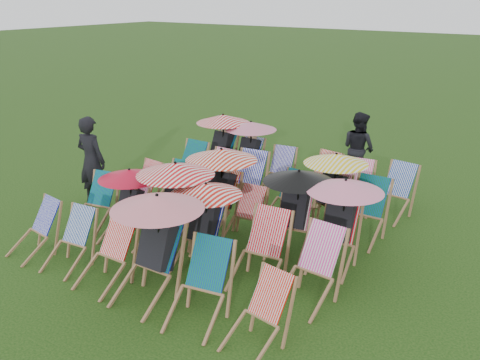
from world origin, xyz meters
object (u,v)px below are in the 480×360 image
Objects in this scene: deckchair_5 at (257,314)px; deckchair_29 at (393,192)px; deckchair_0 at (34,229)px; person_rear at (358,148)px; person_left at (91,161)px.

deckchair_5 is 4.63m from deckchair_29.
deckchair_5 is at bearing 7.49° from deckchair_0.
deckchair_0 is 0.90× the size of deckchair_29.
deckchair_5 is 6.09m from person_rear.
person_rear is (-1.31, 5.94, 0.35)m from deckchair_5.
deckchair_0 is at bearing -123.98° from deckchair_29.
person_rear is at bearing 71.81° from deckchair_0.
deckchair_0 is 0.49× the size of person_left.
deckchair_5 reaches higher than deckchair_0.
person_rear reaches higher than deckchair_29.
person_left reaches higher than deckchair_5.
deckchair_5 is at bearing -82.01° from deckchair_29.
person_rear reaches higher than deckchair_5.
person_left is at bearing 167.32° from deckchair_5.
deckchair_0 is 4.13m from deckchair_5.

